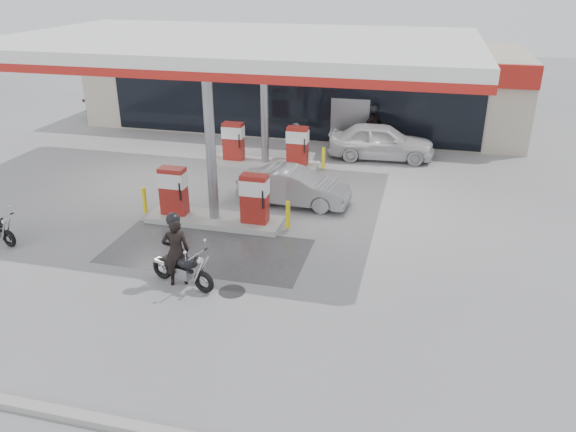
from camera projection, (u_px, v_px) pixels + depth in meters
name	position (u px, v px, depth m)	size (l,w,h in m)	color
ground	(191.00, 249.00, 16.82)	(90.00, 90.00, 0.00)	gray
wet_patch	(207.00, 251.00, 16.71)	(6.00, 3.00, 0.00)	#4C4C4F
drain_cover	(232.00, 291.00, 14.60)	(0.70, 0.70, 0.01)	#38383A
kerb	(44.00, 410.00, 10.58)	(28.00, 0.25, 0.15)	gray
store_building	(306.00, 84.00, 30.14)	(22.00, 8.22, 4.00)	#ACA490
canopy	(238.00, 46.00, 19.12)	(16.00, 10.02, 5.51)	silver
pump_island_near	(214.00, 202.00, 18.31)	(5.14, 1.30, 1.78)	#9E9E99
pump_island_far	(265.00, 150.00, 23.63)	(5.14, 1.30, 1.78)	#9E9E99
main_motorcycle	(183.00, 270.00, 14.70)	(1.99, 0.96, 1.05)	black
biker_main	(176.00, 251.00, 14.59)	(0.70, 0.46, 1.93)	black
sedan_white	(381.00, 141.00, 24.52)	(1.85, 4.61, 1.57)	silver
attendant	(296.00, 142.00, 24.22)	(0.81, 0.63, 1.67)	#505155
hatchback_silver	(294.00, 187.00, 19.80)	(1.37, 3.93, 1.29)	gray
parked_car_left	(123.00, 108.00, 31.23)	(1.64, 4.02, 1.17)	#4B101C
parked_car_right	(423.00, 125.00, 27.56)	(2.16, 4.68, 1.30)	#490F12
biker_walking	(373.00, 129.00, 25.69)	(1.13, 0.47, 1.92)	black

